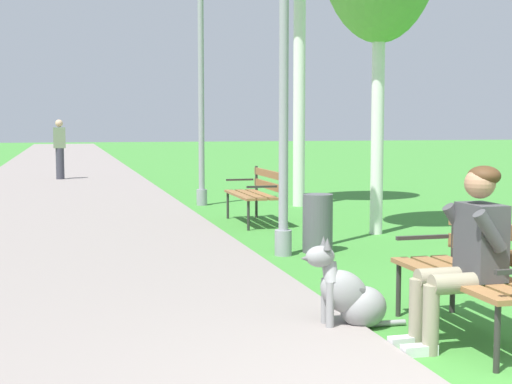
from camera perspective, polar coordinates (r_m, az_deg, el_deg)
name	(u,v)px	position (r m, az deg, el deg)	size (l,w,h in m)	color
paved_path	(64,166)	(27.09, -14.69, 1.94)	(4.33, 60.00, 0.04)	gray
park_bench_near	(480,268)	(5.48, 17.04, -5.64)	(0.55, 1.50, 0.85)	olive
park_bench_mid	(256,191)	(11.26, 0.03, 0.12)	(0.55, 1.50, 0.85)	olive
person_seated_on_near_bench	(467,249)	(5.22, 16.05, -4.29)	(0.74, 0.49, 1.25)	gray
dog_grey	(350,295)	(5.57, 7.32, -7.94)	(0.83, 0.29, 0.71)	gray
lamp_post_near	(284,52)	(8.50, 2.18, 10.81)	(0.24, 0.24, 4.54)	gray
lamp_post_mid	(201,86)	(13.82, -4.29, 8.26)	(0.24, 0.24, 4.34)	gray
litter_bin	(318,223)	(8.78, 4.81, -2.44)	(0.36, 0.36, 0.70)	#515156
pedestrian_distant	(60,150)	(20.54, -15.02, 3.21)	(0.32, 0.22, 1.65)	#383842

